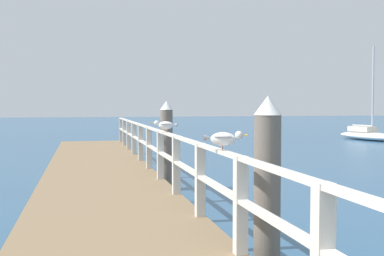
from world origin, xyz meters
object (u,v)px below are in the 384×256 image
dock_piling_near (267,193)px  dock_piling_far (167,145)px  seagull_foreground (224,138)px  seagull_background (165,125)px  boat_2 (368,135)px

dock_piling_near → dock_piling_far: same height
dock_piling_far → seagull_foreground: 5.77m
dock_piling_far → seagull_background: bearing=-100.5°
dock_piling_far → boat_2: (13.75, 12.99, -0.72)m
dock_piling_near → seagull_foreground: dock_piling_near is taller
dock_piling_near → seagull_background: 4.04m
seagull_foreground → seagull_background: same height
dock_piling_near → seagull_foreground: 0.75m
dock_piling_near → dock_piling_far: 6.06m
dock_piling_far → seagull_foreground: size_ratio=4.57×
dock_piling_near → seagull_background: (-0.39, 3.98, 0.55)m
dock_piling_near → boat_2: bearing=54.2°
dock_piling_far → boat_2: bearing=43.4°
dock_piling_far → boat_2: size_ratio=0.39×
seagull_foreground → boat_2: bearing=169.4°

